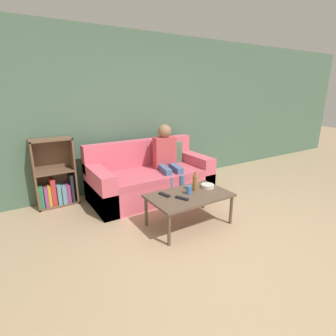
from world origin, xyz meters
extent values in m
plane|color=tan|center=(0.00, 0.00, 0.00)|extent=(22.00, 22.00, 0.00)
cube|color=#4C6B56|center=(0.00, 2.42, 1.30)|extent=(12.00, 0.06, 2.60)
cube|color=#DB5B70|center=(-0.05, 1.76, 0.17)|extent=(1.92, 0.93, 0.34)
cube|color=#C95467|center=(-0.05, 1.67, 0.39)|extent=(1.48, 0.75, 0.10)
cube|color=#DB5B70|center=(-0.05, 2.14, 0.66)|extent=(1.92, 0.18, 0.43)
cube|color=#DB5B70|center=(-0.90, 1.76, 0.30)|extent=(0.22, 0.93, 0.60)
cube|color=#DB5B70|center=(0.80, 1.76, 0.30)|extent=(0.22, 0.93, 0.60)
cube|color=#4C7556|center=(0.49, 1.99, 0.62)|extent=(0.36, 0.12, 0.36)
cube|color=brown|center=(-1.69, 2.24, 0.51)|extent=(0.02, 0.28, 1.02)
cube|color=brown|center=(-1.14, 2.24, 0.51)|extent=(0.02, 0.28, 1.02)
cube|color=brown|center=(-1.41, 2.37, 0.51)|extent=(0.57, 0.02, 1.02)
cube|color=brown|center=(-1.41, 2.24, 0.01)|extent=(0.57, 0.28, 0.02)
cube|color=brown|center=(-1.41, 2.24, 0.53)|extent=(0.52, 0.28, 0.02)
cube|color=brown|center=(-1.41, 2.24, 1.00)|extent=(0.57, 0.28, 0.02)
cube|color=#2D7A4C|center=(-1.64, 2.23, 0.19)|extent=(0.06, 0.17, 0.33)
cube|color=#993D84|center=(-1.58, 2.23, 0.18)|extent=(0.05, 0.21, 0.31)
cube|color=gold|center=(-1.53, 2.22, 0.18)|extent=(0.04, 0.16, 0.32)
cube|color=red|center=(-1.47, 2.22, 0.22)|extent=(0.07, 0.17, 0.40)
cube|color=#6699A8|center=(-1.40, 2.23, 0.17)|extent=(0.06, 0.21, 0.30)
cube|color=#6699A8|center=(-1.33, 2.23, 0.16)|extent=(0.06, 0.23, 0.28)
cube|color=#993D84|center=(-1.27, 2.23, 0.16)|extent=(0.06, 0.19, 0.28)
cube|color=#232328|center=(-1.21, 2.24, 0.24)|extent=(0.04, 0.24, 0.43)
cylinder|color=brown|center=(-0.57, 0.42, 0.19)|extent=(0.04, 0.04, 0.39)
cylinder|color=brown|center=(0.38, 0.42, 0.19)|extent=(0.04, 0.04, 0.39)
cylinder|color=brown|center=(-0.57, 0.97, 0.19)|extent=(0.04, 0.04, 0.39)
cylinder|color=brown|center=(0.38, 0.97, 0.19)|extent=(0.04, 0.04, 0.39)
cube|color=brown|center=(-0.09, 0.69, 0.40)|extent=(1.03, 0.63, 0.03)
cylinder|color=#476693|center=(0.03, 1.34, 0.22)|extent=(0.11, 0.11, 0.44)
cylinder|color=#476693|center=(0.22, 1.31, 0.22)|extent=(0.11, 0.11, 0.44)
cube|color=#476693|center=(0.08, 1.58, 0.49)|extent=(0.18, 0.43, 0.09)
cube|color=#476693|center=(0.27, 1.54, 0.49)|extent=(0.18, 0.43, 0.09)
cube|color=#C6474C|center=(0.22, 1.80, 0.70)|extent=(0.38, 0.26, 0.51)
sphere|color=#936B4C|center=(0.22, 1.80, 1.05)|extent=(0.22, 0.22, 0.22)
cylinder|color=#3D70B2|center=(-0.08, 0.72, 0.47)|extent=(0.07, 0.07, 0.10)
cube|color=black|center=(-0.26, 0.62, 0.43)|extent=(0.11, 0.17, 0.02)
cube|color=black|center=(-0.38, 0.83, 0.43)|extent=(0.09, 0.18, 0.02)
cylinder|color=beige|center=(0.26, 0.76, 0.44)|extent=(0.17, 0.17, 0.05)
cylinder|color=olive|center=(0.05, 0.77, 0.52)|extent=(0.07, 0.07, 0.20)
cylinder|color=olive|center=(0.05, 0.77, 0.64)|extent=(0.03, 0.03, 0.05)
camera|label=1|loc=(-1.95, -1.76, 1.68)|focal=28.00mm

